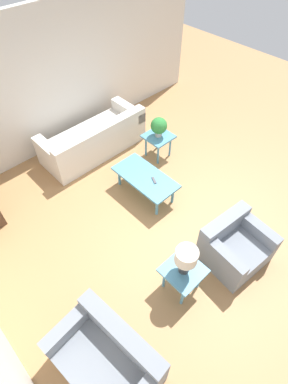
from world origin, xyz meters
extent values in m
plane|color=#A87A4C|center=(0.00, 0.00, 0.00)|extent=(14.00, 14.00, 0.00)
cube|color=silver|center=(3.06, 0.00, 1.35)|extent=(0.12, 7.20, 2.70)
cube|color=silver|center=(2.29, -0.15, 0.22)|extent=(0.90, 2.16, 0.44)
cube|color=silver|center=(1.94, -0.15, 0.61)|extent=(0.20, 2.16, 0.33)
cube|color=silver|center=(2.29, -1.13, 0.55)|extent=(0.89, 0.20, 0.21)
cube|color=silver|center=(2.29, 0.83, 0.55)|extent=(0.89, 0.20, 0.21)
cube|color=slate|center=(-1.28, -0.14, 0.19)|extent=(0.89, 0.98, 0.39)
cube|color=slate|center=(-0.98, -0.17, 0.55)|extent=(0.29, 0.92, 0.32)
cube|color=slate|center=(-1.24, 0.23, 0.49)|extent=(0.82, 0.24, 0.21)
cube|color=slate|center=(-1.31, -0.50, 0.49)|extent=(0.82, 0.24, 0.21)
cube|color=slate|center=(-1.11, 2.26, 0.19)|extent=(1.33, 0.91, 0.39)
cube|color=slate|center=(-1.08, 1.96, 0.55)|extent=(1.27, 0.31, 0.32)
cube|color=slate|center=(-0.56, 2.31, 0.49)|extent=(0.23, 0.82, 0.21)
cube|color=teal|center=(0.65, -0.08, 0.41)|extent=(1.20, 0.60, 0.04)
cylinder|color=teal|center=(0.16, -0.28, 0.20)|extent=(0.05, 0.05, 0.39)
cylinder|color=teal|center=(1.15, -0.28, 0.20)|extent=(0.05, 0.05, 0.39)
cylinder|color=teal|center=(0.16, 0.11, 0.20)|extent=(0.05, 0.05, 0.39)
cylinder|color=teal|center=(1.15, 0.11, 0.20)|extent=(0.05, 0.05, 0.39)
cube|color=teal|center=(1.24, -1.01, 0.49)|extent=(0.52, 0.52, 0.04)
cylinder|color=teal|center=(1.06, -1.18, 0.24)|extent=(0.04, 0.04, 0.47)
cylinder|color=teal|center=(1.42, -1.18, 0.24)|extent=(0.04, 0.04, 0.47)
cylinder|color=teal|center=(1.06, -0.83, 0.24)|extent=(0.04, 0.04, 0.47)
cylinder|color=teal|center=(1.42, -0.83, 0.24)|extent=(0.04, 0.04, 0.47)
cube|color=teal|center=(-1.03, 0.81, 0.49)|extent=(0.52, 0.52, 0.04)
cylinder|color=teal|center=(-1.20, 0.64, 0.24)|extent=(0.04, 0.04, 0.47)
cylinder|color=teal|center=(-0.85, 0.64, 0.24)|extent=(0.04, 0.04, 0.47)
cylinder|color=teal|center=(-1.20, 0.99, 0.24)|extent=(0.04, 0.04, 0.47)
cylinder|color=teal|center=(-0.85, 0.99, 0.24)|extent=(0.04, 0.04, 0.47)
cylinder|color=#B2ADA3|center=(1.24, -1.01, 0.56)|extent=(0.13, 0.13, 0.10)
sphere|color=#2D7F38|center=(1.24, -1.01, 0.75)|extent=(0.32, 0.32, 0.32)
cylinder|color=#333333|center=(-1.03, 0.81, 0.64)|extent=(0.14, 0.14, 0.27)
cylinder|color=beige|center=(-1.03, 0.81, 0.88)|extent=(0.30, 0.30, 0.21)
cube|color=#4C4C51|center=(0.47, -0.12, 0.44)|extent=(0.16, 0.11, 0.02)
camera|label=1|loc=(-2.02, 2.50, 4.21)|focal=28.00mm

